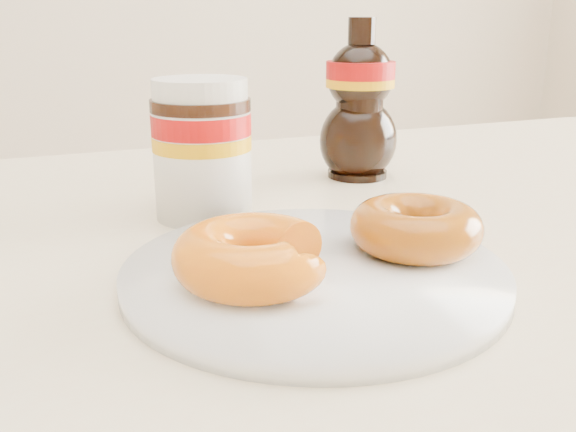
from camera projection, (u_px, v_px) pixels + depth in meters
name	position (u px, v px, depth m)	size (l,w,h in m)	color
dining_table	(349.00, 325.00, 0.58)	(1.40, 0.90, 0.75)	beige
plate	(314.00, 273.00, 0.46)	(0.27, 0.27, 0.01)	white
donut_bitten	(253.00, 256.00, 0.42)	(0.11, 0.11, 0.04)	orange
donut_whole	(416.00, 227.00, 0.48)	(0.10, 0.10, 0.03)	#8E5809
nutella_jar	(202.00, 144.00, 0.59)	(0.09, 0.09, 0.13)	white
syrup_bottle	(360.00, 100.00, 0.73)	(0.09, 0.08, 0.18)	black
dark_jar	(213.00, 163.00, 0.64)	(0.05, 0.05, 0.08)	black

